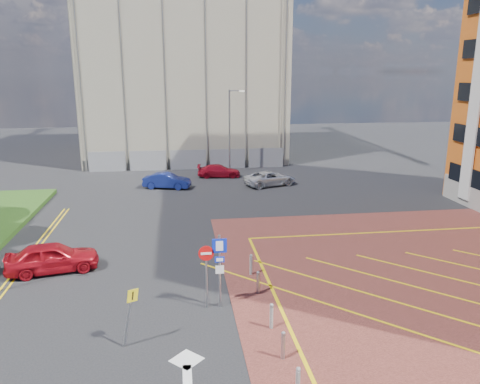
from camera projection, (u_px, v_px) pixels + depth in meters
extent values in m
plane|color=black|center=(210.00, 319.00, 18.73)|extent=(140.00, 140.00, 0.00)
cylinder|color=#9EA0A8|center=(230.00, 132.00, 45.12)|extent=(0.16, 0.16, 8.00)
cylinder|color=#9EA0A8|center=(236.00, 91.00, 44.23)|extent=(1.20, 0.10, 0.10)
cube|color=silver|center=(242.00, 91.00, 44.32)|extent=(0.50, 0.15, 0.12)
cylinder|color=#9EA0A8|center=(220.00, 272.00, 19.36)|extent=(0.10, 0.10, 3.20)
cube|color=#0A23BB|center=(219.00, 246.00, 19.04)|extent=(0.60, 0.04, 0.60)
cube|color=white|center=(220.00, 246.00, 19.02)|extent=(0.30, 0.02, 0.42)
cube|color=#0A23BB|center=(220.00, 259.00, 19.19)|extent=(0.40, 0.04, 0.25)
cube|color=white|center=(220.00, 260.00, 19.17)|extent=(0.28, 0.02, 0.14)
cube|color=white|center=(220.00, 270.00, 19.31)|extent=(0.35, 0.04, 0.35)
cylinder|color=#9EA0A8|center=(207.00, 278.00, 19.35)|extent=(0.08, 0.08, 2.70)
cylinder|color=red|center=(206.00, 253.00, 19.05)|extent=(0.64, 0.04, 0.64)
cube|color=white|center=(206.00, 254.00, 19.02)|extent=(0.44, 0.02, 0.10)
cylinder|color=#9EA0A8|center=(128.00, 319.00, 16.65)|extent=(0.49, 0.08, 2.18)
cube|color=yellow|center=(133.00, 296.00, 16.42)|extent=(0.40, 0.40, 0.53)
cylinder|color=black|center=(298.00, 384.00, 14.12)|extent=(0.14, 0.14, 0.90)
cylinder|color=#9EA0A8|center=(283.00, 347.00, 16.04)|extent=(0.14, 0.14, 0.90)
cylinder|color=black|center=(271.00, 317.00, 17.96)|extent=(0.14, 0.14, 0.90)
cylinder|color=#9EA0A8|center=(258.00, 284.00, 20.84)|extent=(0.14, 0.14, 0.90)
cylinder|color=black|center=(251.00, 266.00, 22.76)|extent=(0.14, 0.14, 0.90)
cube|color=#9D9580|center=(183.00, 60.00, 54.37)|extent=(21.20, 19.20, 22.00)
cube|color=#F1A215|center=(199.00, 7.00, 55.05)|extent=(0.90, 0.90, 34.00)
cube|color=gray|center=(198.00, 159.00, 47.40)|extent=(21.60, 0.06, 2.00)
imported|color=#AA0E19|center=(52.00, 257.00, 23.08)|extent=(4.64, 2.59, 1.49)
imported|color=navy|center=(167.00, 181.00, 39.67)|extent=(4.19, 2.36, 1.31)
imported|color=maroon|center=(219.00, 171.00, 43.95)|extent=(4.16, 2.02, 1.17)
imported|color=silver|center=(270.00, 178.00, 40.66)|extent=(4.97, 3.41, 1.26)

